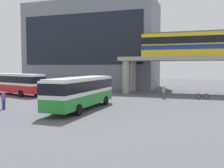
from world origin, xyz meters
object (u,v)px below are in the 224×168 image
(bus_main, at_px, (81,90))
(bicycle_brown, at_px, (202,96))
(pedestrian_waiting_near_stop, at_px, (4,101))
(bus_secondary, at_px, (16,82))
(station_building, at_px, (92,46))
(pedestrian_walking_across, at_px, (164,92))
(train, at_px, (208,44))

(bus_main, xyz_separation_m, bicycle_brown, (11.62, 12.79, -1.63))
(pedestrian_waiting_near_stop, bearing_deg, bus_secondary, 123.80)
(station_building, distance_m, bus_main, 31.09)
(pedestrian_waiting_near_stop, distance_m, pedestrian_walking_across, 19.74)
(train, bearing_deg, pedestrian_walking_across, -126.76)
(bus_main, distance_m, pedestrian_walking_across, 13.23)
(train, distance_m, pedestrian_waiting_near_stop, 30.00)
(train, xyz_separation_m, pedestrian_walking_across, (-5.69, -7.62, -6.94))
(station_building, bearing_deg, bicycle_brown, -34.96)
(train, height_order, pedestrian_walking_across, train)
(bus_main, relative_size, bicycle_brown, 6.30)
(station_building, bearing_deg, pedestrian_waiting_near_stop, -83.96)
(station_building, xyz_separation_m, pedestrian_walking_across, (17.41, -17.05, -7.88))
(bus_main, bearing_deg, train, 56.80)
(train, xyz_separation_m, bicycle_brown, (-0.79, -6.17, -7.46))
(train, bearing_deg, bicycle_brown, -97.29)
(station_building, relative_size, pedestrian_waiting_near_stop, 15.50)
(train, height_order, bicycle_brown, train)
(bicycle_brown, relative_size, pedestrian_walking_across, 0.96)
(bicycle_brown, bearing_deg, station_building, 145.04)
(station_building, relative_size, bicycle_brown, 15.58)
(station_building, distance_m, pedestrian_walking_across, 25.62)
(bicycle_brown, distance_m, pedestrian_waiting_near_stop, 24.39)
(train, relative_size, bus_main, 1.82)
(bus_main, xyz_separation_m, pedestrian_waiting_near_stop, (-7.44, -2.42, -1.15))
(bus_main, xyz_separation_m, pedestrian_walking_across, (6.72, 11.34, -1.11))
(train, relative_size, bicycle_brown, 11.49)
(bus_main, relative_size, pedestrian_waiting_near_stop, 6.27)
(station_building, height_order, train, station_building)
(bus_secondary, height_order, bicycle_brown, bus_secondary)
(bicycle_brown, height_order, pedestrian_walking_across, pedestrian_walking_across)
(station_building, relative_size, bus_main, 2.47)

